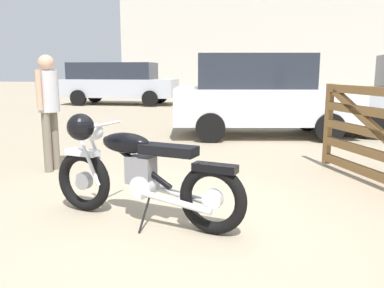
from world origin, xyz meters
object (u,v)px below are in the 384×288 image
Objects in this scene: vintage_motorcycle at (137,172)px; bystander at (48,101)px; blue_hatchback_right at (118,82)px; silver_sedan_mid at (260,94)px.

bystander reaches higher than vintage_motorcycle.
blue_hatchback_right is (-5.27, 12.52, 0.45)m from vintage_motorcycle.
vintage_motorcycle is 5.51m from silver_sedan_mid.
bystander is at bearing -27.96° from vintage_motorcycle.
bystander is at bearing -138.13° from silver_sedan_mid.
blue_hatchback_right is at bearing 112.42° from bystander.
vintage_motorcycle is at bearing -35.93° from bystander.
silver_sedan_mid is 0.86× the size of blue_hatchback_right.
bystander is 0.40× the size of silver_sedan_mid.
vintage_motorcycle is 0.43× the size of blue_hatchback_right.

